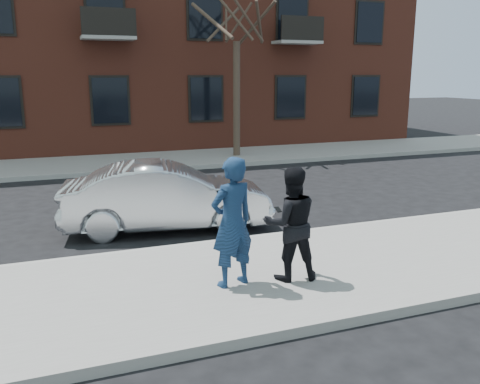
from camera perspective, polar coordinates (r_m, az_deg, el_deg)
name	(u,v)px	position (r m, az deg, el deg)	size (l,w,h in m)	color
ground	(210,284)	(8.06, -3.41, -10.22)	(100.00, 100.00, 0.00)	black
near_sidewalk	(215,285)	(7.82, -2.86, -10.41)	(50.00, 3.50, 0.15)	gray
near_curb	(185,248)	(9.43, -6.23, -6.26)	(50.00, 0.10, 0.15)	#999691
far_sidewalk	(116,163)	(18.72, -13.70, 3.17)	(50.00, 3.50, 0.15)	gray
far_curb	(124,172)	(16.96, -12.93, 2.21)	(50.00, 0.10, 0.15)	#999691
apartment_building	(134,8)	(25.60, -11.78, 19.52)	(24.30, 10.30, 12.30)	brown
street_tree	(236,7)	(19.41, -0.40, 20.03)	(3.60, 3.60, 6.80)	#392921
silver_sedan	(167,197)	(10.66, -8.18, -0.51)	(1.49, 4.27, 1.41)	#B7BABF
man_hoodie	(232,222)	(7.32, -0.89, -3.43)	(0.80, 0.63, 1.92)	navy
man_peacoat	(291,224)	(7.62, 5.71, -3.56)	(0.94, 0.79, 1.73)	black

